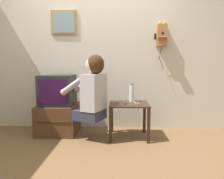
% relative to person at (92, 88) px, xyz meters
% --- Properties ---
extents(ground_plane, '(14.00, 14.00, 0.00)m').
position_rel_person_xyz_m(ground_plane, '(-0.00, -0.39, -0.73)').
color(ground_plane, brown).
extents(wall_back, '(6.80, 0.05, 2.55)m').
position_rel_person_xyz_m(wall_back, '(-0.00, 0.64, 0.54)').
color(wall_back, beige).
rests_on(wall_back, ground_plane).
extents(side_table, '(0.56, 0.51, 0.50)m').
position_rel_person_xyz_m(side_table, '(0.51, 0.14, -0.32)').
color(side_table, '#382316').
rests_on(side_table, ground_plane).
extents(person, '(0.64, 0.55, 0.89)m').
position_rel_person_xyz_m(person, '(0.00, 0.00, 0.00)').
color(person, '#2D3347').
rests_on(person, ground_plane).
extents(tv_stand, '(0.58, 0.55, 0.44)m').
position_rel_person_xyz_m(tv_stand, '(-0.57, 0.29, -0.51)').
color(tv_stand, '#51331E').
rests_on(tv_stand, ground_plane).
extents(television, '(0.49, 0.47, 0.46)m').
position_rel_person_xyz_m(television, '(-0.57, 0.29, -0.06)').
color(television, '#232326').
rests_on(television, tv_stand).
extents(wall_phone_antique, '(0.20, 0.19, 0.75)m').
position_rel_person_xyz_m(wall_phone_antique, '(1.03, 0.56, 0.79)').
color(wall_phone_antique, '#9E6B3D').
extents(framed_picture, '(0.41, 0.03, 0.38)m').
position_rel_person_xyz_m(framed_picture, '(-0.53, 0.60, 1.01)').
color(framed_picture, olive).
extents(cell_phone_held, '(0.10, 0.14, 0.01)m').
position_rel_person_xyz_m(cell_phone_held, '(0.41, 0.08, -0.22)').
color(cell_phone_held, silver).
rests_on(cell_phone_held, side_table).
extents(cell_phone_spare, '(0.08, 0.13, 0.01)m').
position_rel_person_xyz_m(cell_phone_spare, '(0.62, 0.17, -0.22)').
color(cell_phone_spare, silver).
rests_on(cell_phone_spare, side_table).
extents(water_bottle, '(0.07, 0.07, 0.27)m').
position_rel_person_xyz_m(water_bottle, '(0.55, 0.26, -0.10)').
color(water_bottle, silver).
rests_on(water_bottle, side_table).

